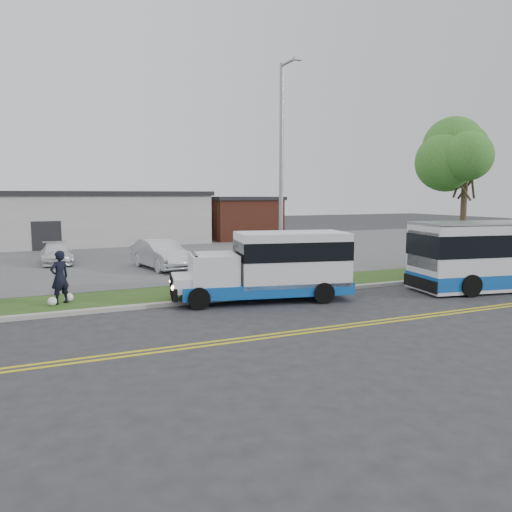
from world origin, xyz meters
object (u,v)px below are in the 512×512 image
shuttle_bus (275,264)px  parked_car_b (56,253)px  streetlight_near (282,168)px  parked_car_a (161,254)px  pedestrian (60,277)px  tree_east (466,154)px

shuttle_bus → parked_car_b: size_ratio=1.75×
shuttle_bus → parked_car_b: (-7.26, 13.84, -0.72)m
streetlight_near → parked_car_a: size_ratio=1.97×
pedestrian → shuttle_bus: bearing=134.9°
tree_east → pedestrian: size_ratio=4.24×
shuttle_bus → pedestrian: 7.99m
streetlight_near → pedestrian: bearing=-179.7°
parked_car_a → parked_car_b: 6.79m
streetlight_near → pedestrian: (-9.13, -0.05, -4.15)m
tree_east → streetlight_near: bearing=-178.6°
pedestrian → parked_car_a: 8.98m
shuttle_bus → parked_car_b: 15.65m
tree_east → streetlight_near: 11.05m
parked_car_a → parked_car_b: bearing=128.2°
shuttle_bus → pedestrian: shuttle_bus is taller
streetlight_near → shuttle_bus: (-1.46, -2.26, -3.82)m
parked_car_a → parked_car_b: parked_car_a is taller
parked_car_a → tree_east: bearing=-34.9°
shuttle_bus → pedestrian: size_ratio=3.64×
tree_east → parked_car_a: size_ratio=1.73×
parked_car_a → pedestrian: bearing=-137.6°
streetlight_near → shuttle_bus: bearing=-122.9°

